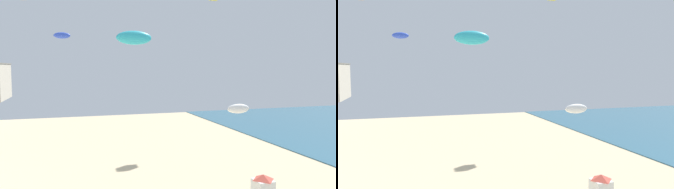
% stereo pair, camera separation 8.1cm
% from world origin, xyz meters
% --- Properties ---
extents(lifeguard_stand, '(1.10, 1.10, 2.55)m').
position_xyz_m(lifeguard_stand, '(6.72, 14.28, 1.84)').
color(lifeguard_stand, white).
rests_on(lifeguard_stand, ground).
extents(kite_blue_parafoil, '(1.69, 0.47, 0.66)m').
position_xyz_m(kite_blue_parafoil, '(-5.26, 33.36, 12.57)').
color(kite_blue_parafoil, blue).
extents(kite_cyan_parafoil, '(2.28, 0.63, 0.89)m').
position_xyz_m(kite_cyan_parafoil, '(-0.71, 17.73, 11.09)').
color(kite_cyan_parafoil, '#2DB7CC').
extents(kite_white_parafoil, '(1.45, 0.40, 0.56)m').
position_xyz_m(kite_white_parafoil, '(4.89, 14.29, 6.75)').
color(kite_white_parafoil, white).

